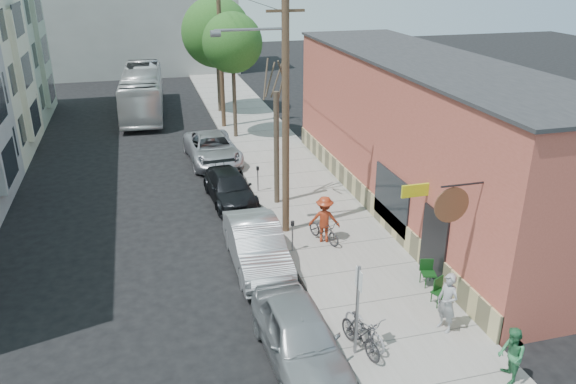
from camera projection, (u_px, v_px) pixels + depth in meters
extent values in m
plane|color=black|center=(244.00, 290.00, 19.13)|extent=(120.00, 120.00, 0.00)
cube|color=gray|center=(283.00, 169.00, 29.93)|extent=(4.50, 58.00, 0.15)
cube|color=#AC4E3F|center=(423.00, 137.00, 24.50)|extent=(5.00, 20.00, 6.50)
cube|color=#2B2B2D|center=(430.00, 60.00, 23.22)|extent=(5.20, 20.20, 0.12)
cube|color=tan|center=(366.00, 199.00, 24.93)|extent=(0.10, 20.00, 1.10)
cube|color=black|center=(434.00, 246.00, 19.29)|extent=(0.10, 1.60, 2.60)
cube|color=black|center=(391.00, 199.00, 22.30)|extent=(0.08, 3.00, 2.20)
cylinder|color=brown|center=(452.00, 205.00, 16.11)|extent=(1.10, 0.06, 1.10)
cube|color=#BCC717|center=(415.00, 191.00, 19.20)|extent=(1.00, 0.08, 0.45)
cube|color=beige|center=(17.00, 74.00, 31.22)|extent=(1.10, 3.20, 7.00)
cube|color=#9EAA90|center=(37.00, 52.00, 38.35)|extent=(1.10, 3.20, 7.00)
cube|color=#9E9D99|center=(139.00, 8.00, 53.77)|extent=(18.00, 8.00, 12.00)
cube|color=slate|center=(357.00, 311.00, 15.31)|extent=(0.07, 0.07, 2.80)
cube|color=silver|center=(359.00, 279.00, 14.93)|extent=(0.02, 0.45, 0.60)
cylinder|color=slate|center=(292.00, 238.00, 21.17)|extent=(0.06, 0.06, 1.10)
cylinder|color=black|center=(293.00, 223.00, 20.94)|extent=(0.14, 0.14, 0.18)
cylinder|color=slate|center=(258.00, 180.00, 26.66)|extent=(0.06, 0.06, 1.10)
cylinder|color=black|center=(258.00, 168.00, 26.43)|extent=(0.14, 0.14, 0.18)
cylinder|color=#503A28|center=(286.00, 111.00, 21.06)|extent=(0.28, 0.28, 10.00)
cube|color=#503A28|center=(285.00, 11.00, 19.67)|extent=(1.40, 0.10, 0.10)
cylinder|color=slate|center=(216.00, 34.00, 19.34)|extent=(0.35, 0.24, 0.24)
cylinder|color=#503A28|center=(221.00, 49.00, 35.33)|extent=(0.28, 0.28, 10.00)
cylinder|color=#44392C|center=(277.00, 149.00, 24.68)|extent=(0.24, 0.24, 5.10)
cylinder|color=#44392C|center=(234.00, 94.00, 34.11)|extent=(0.24, 0.24, 5.38)
sphere|color=#2A5E20|center=(232.00, 43.00, 32.95)|extent=(3.55, 3.55, 3.55)
cylinder|color=#44392C|center=(218.00, 75.00, 39.96)|extent=(0.24, 0.24, 5.23)
sphere|color=#2A5E20|center=(216.00, 32.00, 38.83)|extent=(4.83, 4.83, 4.83)
imported|color=gray|center=(447.00, 303.00, 16.49)|extent=(0.63, 0.79, 1.89)
imported|color=#2E7546|center=(511.00, 355.00, 14.52)|extent=(0.81, 0.92, 1.59)
imported|color=maroon|center=(324.00, 219.00, 21.78)|extent=(1.38, 1.10, 1.88)
imported|color=black|center=(324.00, 230.00, 21.96)|extent=(1.21, 1.84, 0.92)
imported|color=black|center=(360.00, 334.00, 15.75)|extent=(0.94, 1.88, 1.09)
imported|color=gray|center=(365.00, 327.00, 16.14)|extent=(1.09, 1.96, 0.98)
imported|color=#9EA1A5|center=(300.00, 336.00, 15.47)|extent=(2.09, 4.89, 1.65)
imported|color=#ADB0B5|center=(257.00, 245.00, 20.31)|extent=(1.80, 5.08, 1.67)
imported|color=black|center=(230.00, 188.00, 25.86)|extent=(2.15, 4.71, 1.34)
imported|color=#ACADB4|center=(213.00, 149.00, 30.81)|extent=(2.84, 5.73, 1.56)
imported|color=silver|center=(142.00, 92.00, 40.29)|extent=(3.34, 11.57, 3.18)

